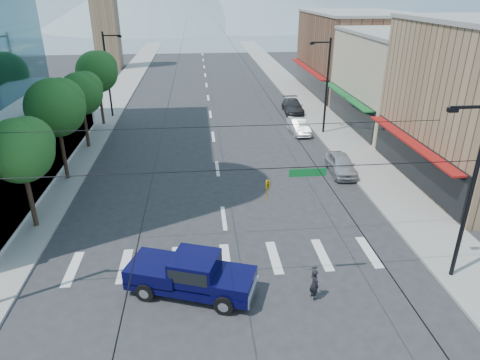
{
  "coord_description": "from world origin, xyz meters",
  "views": [
    {
      "loc": [
        -1.28,
        -17.23,
        13.08
      ],
      "look_at": [
        0.91,
        5.03,
        3.0
      ],
      "focal_mm": 32.0,
      "sensor_mm": 36.0,
      "label": 1
    }
  ],
  "objects": [
    {
      "name": "ground",
      "position": [
        0.0,
        0.0,
        0.0
      ],
      "size": [
        160.0,
        160.0,
        0.0
      ],
      "primitive_type": "plane",
      "color": "#28282B",
      "rests_on": "ground"
    },
    {
      "name": "sidewalk_left",
      "position": [
        -12.0,
        40.0,
        0.07
      ],
      "size": [
        4.0,
        120.0,
        0.15
      ],
      "primitive_type": "cube",
      "color": "gray",
      "rests_on": "ground"
    },
    {
      "name": "sidewalk_right",
      "position": [
        12.0,
        40.0,
        0.07
      ],
      "size": [
        4.0,
        120.0,
        0.15
      ],
      "primitive_type": "cube",
      "color": "gray",
      "rests_on": "ground"
    },
    {
      "name": "shop_mid",
      "position": [
        20.0,
        24.0,
        4.5
      ],
      "size": [
        12.0,
        14.0,
        9.0
      ],
      "primitive_type": "cube",
      "color": "tan",
      "rests_on": "ground"
    },
    {
      "name": "shop_far",
      "position": [
        20.0,
        40.0,
        5.0
      ],
      "size": [
        12.0,
        18.0,
        10.0
      ],
      "primitive_type": "cube",
      "color": "brown",
      "rests_on": "ground"
    },
    {
      "name": "clock_tower",
      "position": [
        -16.5,
        62.0,
        10.64
      ],
      "size": [
        4.8,
        4.8,
        20.4
      ],
      "color": "#8C6B4C",
      "rests_on": "ground"
    },
    {
      "name": "tree_near",
      "position": [
        -11.07,
        6.1,
        4.99
      ],
      "size": [
        3.65,
        3.64,
        6.71
      ],
      "color": "black",
      "rests_on": "ground"
    },
    {
      "name": "tree_midnear",
      "position": [
        -11.07,
        13.1,
        5.59
      ],
      "size": [
        4.09,
        4.09,
        7.52
      ],
      "color": "black",
      "rests_on": "ground"
    },
    {
      "name": "tree_midfar",
      "position": [
        -11.07,
        20.1,
        4.99
      ],
      "size": [
        3.65,
        3.64,
        6.71
      ],
      "color": "black",
      "rests_on": "ground"
    },
    {
      "name": "tree_far",
      "position": [
        -11.07,
        27.1,
        5.59
      ],
      "size": [
        4.09,
        4.09,
        7.52
      ],
      "color": "black",
      "rests_on": "ground"
    },
    {
      "name": "signal_rig",
      "position": [
        0.19,
        -1.0,
        4.64
      ],
      "size": [
        21.8,
        0.2,
        9.0
      ],
      "color": "black",
      "rests_on": "ground"
    },
    {
      "name": "lamp_pole_nw",
      "position": [
        -10.67,
        30.0,
        4.94
      ],
      "size": [
        2.0,
        0.25,
        9.0
      ],
      "color": "black",
      "rests_on": "ground"
    },
    {
      "name": "lamp_pole_ne",
      "position": [
        10.67,
        22.0,
        4.94
      ],
      "size": [
        2.0,
        0.25,
        9.0
      ],
      "color": "black",
      "rests_on": "ground"
    },
    {
      "name": "pickup_truck",
      "position": [
        -1.97,
        -0.92,
        1.05
      ],
      "size": [
        6.31,
        3.95,
        2.02
      ],
      "rotation": [
        0.0,
        0.0,
        -0.34
      ],
      "color": "#070736",
      "rests_on": "ground"
    },
    {
      "name": "pedestrian",
      "position": [
        3.63,
        -1.87,
        0.78
      ],
      "size": [
        0.51,
        0.64,
        1.55
      ],
      "primitive_type": "imported",
      "rotation": [
        0.0,
        0.0,
        1.84
      ],
      "color": "black",
      "rests_on": "ground"
    },
    {
      "name": "parked_car_near",
      "position": [
        9.4,
        12.17,
        0.74
      ],
      "size": [
        1.94,
        4.43,
        1.49
      ],
      "primitive_type": "imported",
      "rotation": [
        0.0,
        0.0,
        -0.04
      ],
      "color": "#ABACB0",
      "rests_on": "ground"
    },
    {
      "name": "parked_car_mid",
      "position": [
        8.37,
        22.27,
        0.7
      ],
      "size": [
        1.67,
        4.29,
        1.39
      ],
      "primitive_type": "imported",
      "rotation": [
        0.0,
        0.0,
        0.05
      ],
      "color": "white",
      "rests_on": "ground"
    },
    {
      "name": "parked_car_far",
      "position": [
        9.4,
        29.78,
        0.74
      ],
      "size": [
        2.31,
        5.17,
        1.47
      ],
      "primitive_type": "imported",
      "rotation": [
        0.0,
        0.0,
        -0.05
      ],
      "color": "#2C2C2E",
      "rests_on": "ground"
    }
  ]
}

